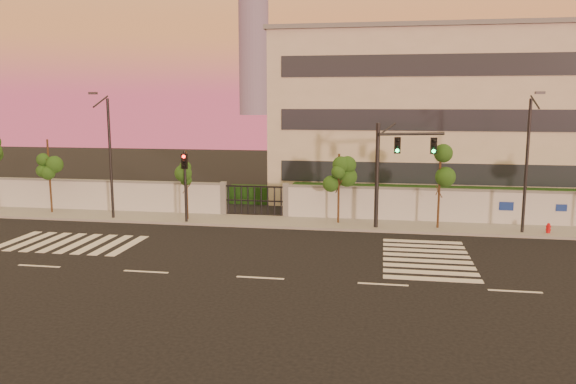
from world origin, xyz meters
name	(u,v)px	position (x,y,z in m)	size (l,w,h in m)	color
ground	(260,278)	(0.00, 0.00, 0.00)	(120.00, 120.00, 0.00)	black
sidewalk	(298,223)	(0.00, 10.50, 0.07)	(60.00, 3.00, 0.15)	gray
perimeter_wall	(304,202)	(0.10, 12.00, 1.07)	(60.00, 0.36, 2.20)	silver
hedge_row	(325,199)	(1.17, 14.74, 0.82)	(41.00, 4.25, 1.80)	black
institutional_building	(440,116)	(9.00, 21.99, 6.16)	(24.40, 12.40, 12.25)	beige
road_markings	(245,252)	(-1.58, 3.76, 0.01)	(57.00, 7.62, 0.02)	silver
street_tree_b	(49,159)	(-16.07, 10.68, 3.56)	(1.50, 1.19, 4.83)	#382314
street_tree_c	(187,170)	(-6.70, 10.07, 3.16)	(1.42, 1.13, 4.29)	#382314
street_tree_d	(339,173)	(2.39, 10.60, 3.11)	(1.58, 1.25, 4.21)	#382314
street_tree_e	(440,168)	(8.04, 10.20, 3.53)	(1.58, 1.26, 4.79)	#382314
traffic_signal_main	(391,163)	(5.33, 9.74, 3.81)	(3.74, 1.29, 6.02)	black
traffic_signal_secondary	(185,178)	(-6.55, 9.36, 2.75)	(0.34, 0.33, 4.33)	black
streetlight_west	(109,152)	(-11.38, 9.56, 4.18)	(0.46, 1.86, 7.73)	black
streetlight_east	(528,159)	(12.47, 9.66, 4.16)	(0.46, 1.85, 7.70)	black
fire_hydrant	(548,229)	(13.82, 9.84, 0.35)	(0.27, 0.26, 0.70)	red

